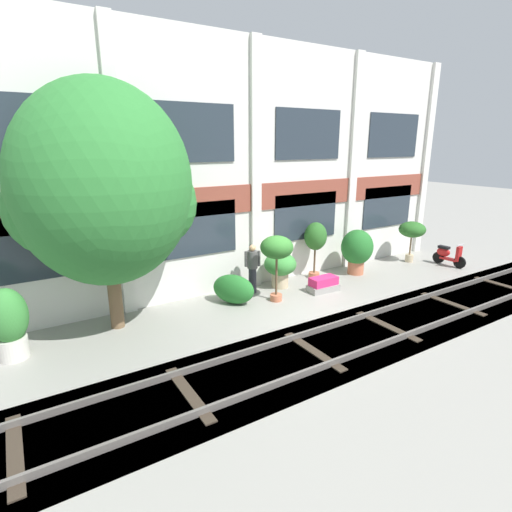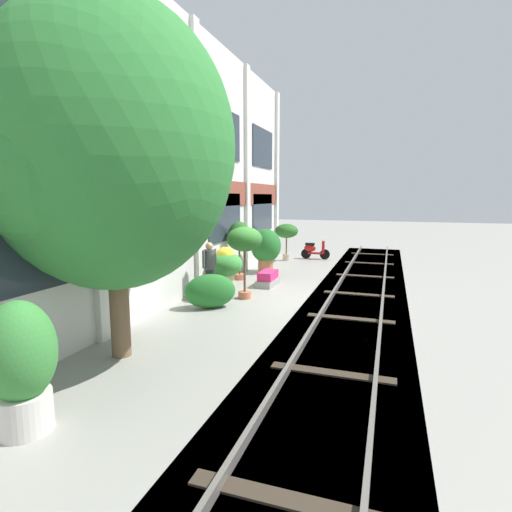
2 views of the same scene
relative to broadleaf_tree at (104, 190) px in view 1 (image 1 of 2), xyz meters
name	(u,v)px [view 1 (image 1 of 2)]	position (x,y,z in m)	size (l,w,h in m)	color
ground_plane	(299,309)	(4.99, -1.65, -3.74)	(80.00, 80.00, 0.00)	gray
apartment_facade	(251,169)	(4.99, 1.15, 0.27)	(18.00, 0.64, 8.05)	silver
rail_tracks	(352,343)	(4.99, -3.90, -3.87)	(25.64, 2.80, 0.43)	#5B5449
broadleaf_tree	(104,190)	(0.00, 0.00, 0.00)	(4.59, 4.38, 6.40)	brown
potted_plant_fluted_column	(8,322)	(-2.47, -0.41, -2.82)	(0.87, 0.87, 1.72)	beige
potted_plant_terracotta_small	(412,231)	(12.03, -0.14, -2.40)	(1.08, 1.08, 1.73)	tan
potted_plant_square_trough	(323,284)	(6.60, -0.89, -3.50)	(1.10, 0.58, 0.50)	gray
potted_plant_glazed_jar	(357,249)	(8.93, -0.09, -2.75)	(1.20, 1.20, 1.72)	#B76647
potted_plant_low_pan	(277,249)	(4.77, -0.73, -2.04)	(1.03, 1.03, 2.12)	#B76647
potted_plant_ribbed_drum	(280,265)	(5.59, 0.23, -2.93)	(1.12, 1.12, 1.40)	tan
potted_plant_tall_urn	(315,238)	(7.26, 0.38, -2.22)	(0.82, 0.82, 2.10)	#B76647
scooter_near_curb	(448,255)	(12.94, -1.29, -3.30)	(0.50, 1.38, 0.98)	black
resident_by_doorway	(252,267)	(4.49, 0.27, -2.84)	(0.50, 0.34, 1.67)	#282833
topiary_hedge	(233,289)	(3.51, -0.21, -3.27)	(1.38, 0.70, 0.93)	#236B28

